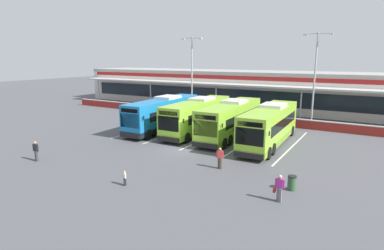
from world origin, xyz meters
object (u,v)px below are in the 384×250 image
Objects in this scene: coach_bus_centre at (231,120)px; lamp_post_centre at (315,74)px; pedestrian_child at (125,177)px; lamp_post_west at (192,71)px; coach_bus_left_centre at (198,116)px; pedestrian_with_handbag at (279,187)px; litter_bin at (292,183)px; coach_bus_right_centre at (270,126)px; coach_bus_leftmost at (164,114)px; pedestrian_near_bin at (36,150)px; pedestrian_in_dark_coat at (220,157)px.

lamp_post_centre is at bearing 57.55° from coach_bus_centre.
lamp_post_west is (-9.81, 25.04, 5.75)m from pedestrian_child.
coach_bus_left_centre is 14.85m from lamp_post_centre.
pedestrian_with_handbag is 29.82m from lamp_post_west.
pedestrian_child is 1.08× the size of litter_bin.
lamp_post_west is 11.83× the size of litter_bin.
coach_bus_right_centre is at bearing 109.69° from pedestrian_with_handbag.
coach_bus_centre is at bearing 87.81° from pedestrian_child.
coach_bus_leftmost reaches higher than pedestrian_near_bin.
pedestrian_with_handbag is (8.62, -12.69, -0.93)m from coach_bus_centre.
coach_bus_left_centre is at bearing 178.71° from coach_bus_centre.
coach_bus_right_centre is (12.45, -0.18, 0.00)m from coach_bus_leftmost.
pedestrian_child reaches higher than litter_bin.
coach_bus_centre is at bearing -122.45° from lamp_post_centre.
pedestrian_with_handbag is 1.00× the size of pedestrian_in_dark_coat.
coach_bus_centre is at bearing 56.47° from pedestrian_near_bin.
pedestrian_child is 0.09× the size of lamp_post_centre.
litter_bin is at bearing 26.70° from pedestrian_child.
lamp_post_west is (-10.40, 9.62, 4.50)m from coach_bus_centre.
pedestrian_with_handbag reaches higher than pedestrian_child.
pedestrian_near_bin is at bearing 179.08° from pedestrian_child.
pedestrian_with_handbag is (4.25, -11.86, -0.93)m from coach_bus_right_centre.
coach_bus_centre is 12.18× the size of pedestrian_child.
litter_bin is (4.49, -9.83, -1.32)m from coach_bus_right_centre.
coach_bus_right_centre is at bearing 114.56° from litter_bin.
lamp_post_west is (-0.29, 24.89, 5.42)m from pedestrian_near_bin.
pedestrian_child is at bearing -68.61° from lamp_post_west.
coach_bus_left_centre is 12.34m from lamp_post_west.
coach_bus_left_centre is at bearing 68.25° from pedestrian_near_bin.
pedestrian_near_bin is (-13.41, -5.86, 0.00)m from pedestrian_in_dark_coat.
pedestrian_with_handbag is 9.61m from pedestrian_child.
coach_bus_right_centre reaches higher than pedestrian_child.
pedestrian_with_handbag reaches higher than litter_bin.
pedestrian_near_bin reaches higher than pedestrian_child.
lamp_post_west reaches higher than pedestrian_child.
coach_bus_leftmost and coach_bus_centre have the same top height.
coach_bus_left_centre is 1.00× the size of coach_bus_right_centre.
coach_bus_right_centre is at bearing -6.26° from coach_bus_left_centre.
pedestrian_in_dark_coat is at bearing 167.29° from litter_bin.
coach_bus_right_centre is 11.74m from lamp_post_centre.
coach_bus_centre reaches higher than pedestrian_in_dark_coat.
coach_bus_leftmost is 11.45m from lamp_post_west.
coach_bus_right_centre reaches higher than litter_bin.
lamp_post_centre reaches higher than coach_bus_right_centre.
litter_bin is at bearing 13.63° from pedestrian_near_bin.
coach_bus_left_centre is at bearing -136.40° from lamp_post_centre.
pedestrian_child is (-4.96, -14.59, -1.24)m from coach_bus_right_centre.
coach_bus_right_centre reaches higher than pedestrian_in_dark_coat.
coach_bus_right_centre is 15.46m from pedestrian_child.
coach_bus_left_centre is 8.41m from coach_bus_right_centre.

